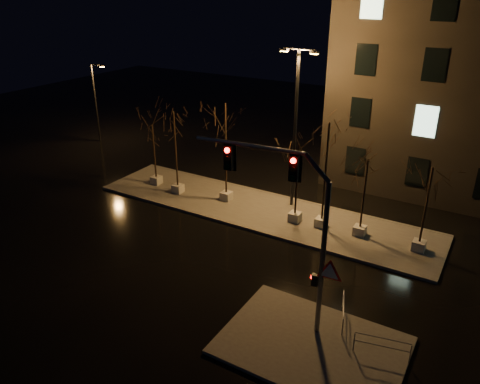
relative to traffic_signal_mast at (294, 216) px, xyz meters
The scene contains 15 objects.
ground 8.47m from the traffic_signal_mast, 155.45° to the left, with size 90.00×90.00×0.00m, color black.
median 11.86m from the traffic_signal_mast, 124.90° to the left, with size 22.00×5.00×0.15m, color #4F4B46.
sidewalk_corner 5.27m from the traffic_signal_mast, 27.08° to the right, with size 7.00×5.00×0.15m, color #4F4B46.
tree_0 16.81m from the traffic_signal_mast, 148.89° to the left, with size 1.80×1.80×4.36m.
tree_1 14.66m from the traffic_signal_mast, 145.77° to the left, with size 1.80×1.80×5.72m.
tree_2 12.41m from the traffic_signal_mast, 134.25° to the left, with size 1.80×1.80×6.56m.
tree_3 9.25m from the traffic_signal_mast, 112.95° to the left, with size 1.80×1.80×4.93m.
tree_4 8.80m from the traffic_signal_mast, 102.84° to the left, with size 1.80×1.80×6.40m.
tree_5 8.88m from the traffic_signal_mast, 88.31° to the left, with size 1.80×1.80×4.64m.
tree_6 9.49m from the traffic_signal_mast, 68.46° to the left, with size 1.80×1.80×4.83m.
traffic_signal_mast is the anchor object (origin of this frame).
streetlight_main 11.47m from the traffic_signal_mast, 114.31° to the left, with size 2.41×0.47×9.63m.
streetlight_far 28.90m from the traffic_signal_mast, 151.04° to the left, with size 1.31×0.59×6.82m.
guard_rail_a 5.83m from the traffic_signal_mast, ahead, with size 2.04×0.47×0.90m.
guard_rail_b 4.94m from the traffic_signal_mast, 33.47° to the left, with size 0.64×1.79×0.89m.
Camera 1 is at (12.37, -17.24, 13.11)m, focal length 35.00 mm.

